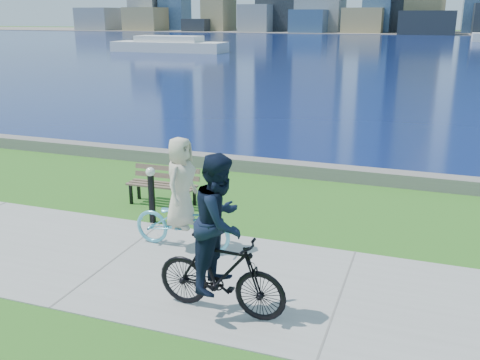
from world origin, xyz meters
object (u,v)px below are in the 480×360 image
at_px(park_bench, 164,182).
at_px(bollard_lamp, 151,191).
at_px(cyclist_man, 220,249).
at_px(cyclist_woman, 182,208).

bearing_deg(park_bench, bollard_lamp, -75.98).
bearing_deg(cyclist_man, cyclist_woman, 41.82).
bearing_deg(cyclist_woman, bollard_lamp, 51.48).
xyz_separation_m(park_bench, cyclist_man, (2.97, -3.97, 0.50)).
xyz_separation_m(bollard_lamp, cyclist_woman, (1.15, -0.96, 0.11)).
distance_m(cyclist_woman, cyclist_man, 2.41).
bearing_deg(park_bench, cyclist_man, -54.47).
height_order(cyclist_woman, cyclist_man, cyclist_man).
distance_m(park_bench, cyclist_man, 4.98).
distance_m(bollard_lamp, cyclist_man, 3.89).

